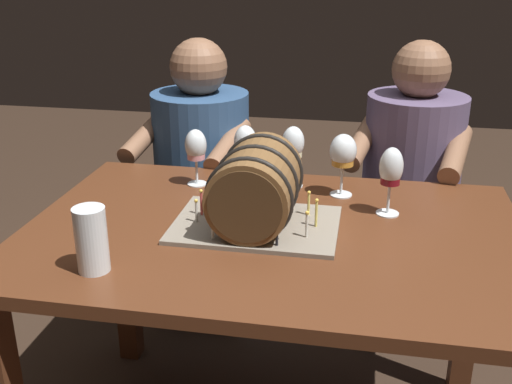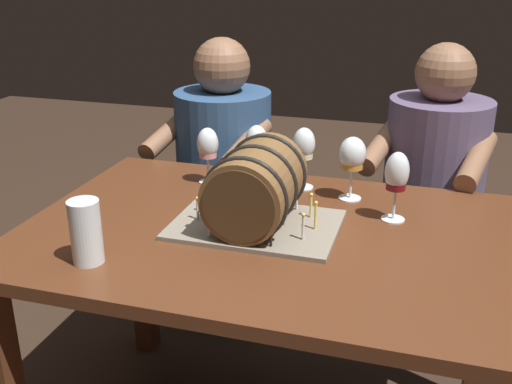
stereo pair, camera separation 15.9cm
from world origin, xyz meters
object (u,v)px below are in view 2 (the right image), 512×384
Objects in this scene: wine_glass_rose at (208,146)px; beer_pint at (86,234)px; wine_glass_red at (397,175)px; barrel_cake at (256,190)px; person_seated_right at (429,214)px; wine_glass_white at (304,147)px; dining_table at (271,268)px; person_seated_left at (224,190)px; wine_glass_amber at (352,156)px; wine_glass_empty at (257,144)px.

beer_pint is (-0.08, -0.58, -0.05)m from wine_glass_rose.
barrel_cake is at bearing -156.26° from wine_glass_red.
wine_glass_rose is 0.88m from person_seated_right.
person_seated_right reaches higher than wine_glass_white.
wine_glass_white is at bearing 80.20° from barrel_cake.
dining_table is 1.15× the size of person_seated_left.
dining_table is 0.84m from person_seated_left.
wine_glass_rose is (-0.29, 0.29, 0.24)m from dining_table.
barrel_cake reaches higher than dining_table.
person_seated_left is at bearing 118.60° from dining_table.
person_seated_left is at bearing 140.66° from wine_glass_red.
dining_table is at bearing -61.40° from person_seated_left.
beer_pint reaches higher than dining_table.
wine_glass_red reaches higher than beer_pint.
barrel_cake is at bearing -49.12° from wine_glass_rose.
wine_glass_rose is at bearing 130.88° from barrel_cake.
wine_glass_amber is 1.00× the size of wine_glass_empty.
wine_glass_amber is 0.16× the size of person_seated_right.
wine_glass_amber is 0.98× the size of wine_glass_red.
wine_glass_red is (0.14, -0.12, -0.00)m from wine_glass_amber.
dining_table is 6.83× the size of wine_glass_white.
dining_table is 1.14× the size of person_seated_right.
barrel_cake is 0.44m from beer_pint.
person_seated_right is at bearing 61.47° from dining_table.
person_seated_left is at bearing 91.74° from beer_pint.
person_seated_right is at bearing 37.93° from wine_glass_empty.
wine_glass_red is 0.67m from person_seated_right.
wine_glass_rose is at bearing -168.92° from wine_glass_empty.
person_seated_right is (0.40, 0.73, -0.09)m from dining_table.
wine_glass_empty is at bearing 11.08° from wine_glass_rose.
wine_glass_amber is at bearing 52.28° from barrel_cake.
person_seated_right is (0.44, 0.73, -0.31)m from barrel_cake.
beer_pint is (-0.67, -0.45, -0.06)m from wine_glass_red.
wine_glass_empty is 0.66m from beer_pint.
wine_glass_rose is at bearing 167.81° from wine_glass_red.
person_seated_right is at bearing 80.31° from wine_glass_red.
person_seated_right is at bearing 46.25° from wine_glass_white.
wine_glass_empty is 0.17× the size of person_seated_right.
wine_glass_empty is at bearing 113.47° from dining_table.
wine_glass_empty is at bearing -175.71° from wine_glass_white.
person_seated_left reaches higher than dining_table.
barrel_cake is at bearing 43.20° from beer_pint.
beer_pint is at bearing -88.26° from person_seated_left.
wine_glass_empty reaches higher than dining_table.
barrel_cake is (-0.05, 0.01, 0.22)m from dining_table.
barrel_cake is 0.32m from wine_glass_empty.
wine_glass_red is (0.29, -0.17, -0.00)m from wine_glass_white.
wine_glass_rose is at bearing 135.14° from dining_table.
barrel_cake reaches higher than wine_glass_rose.
wine_glass_rose is 0.59m from beer_pint.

